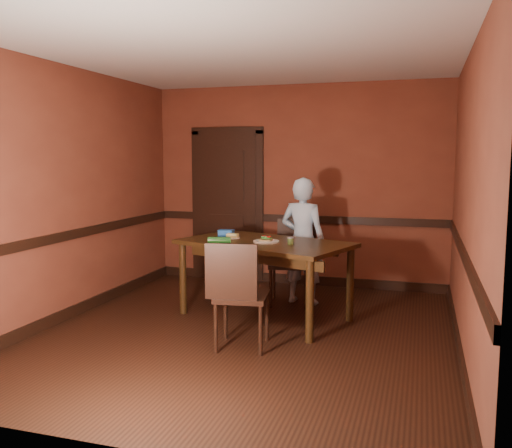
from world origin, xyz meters
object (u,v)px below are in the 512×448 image
Objects in this scene: dining_table at (265,279)px; chair_near at (242,294)px; food_tub at (226,233)px; chair_far at (290,263)px; sauce_jar at (291,241)px; person at (303,241)px; cheese_saucer at (233,236)px; sandwich_plate at (266,241)px.

dining_table is 1.80× the size of chair_near.
chair_far is at bearing 27.09° from food_tub.
chair_near is 12.72× the size of sauce_jar.
person reaches higher than chair_far.
dining_table is 0.62m from chair_far.
food_tub reaches higher than cheese_saucer.
chair_near is 5.99× the size of cheese_saucer.
person is 9.08× the size of cheese_saucer.
person reaches higher than food_tub.
person is at bearing 28.32° from food_tub.
person is at bearing 93.59° from sauce_jar.
dining_table is 0.44m from sandwich_plate.
chair_near is at bearing -67.32° from dining_table.
dining_table is 1.79× the size of chair_far.
person is 8.32× the size of food_tub.
chair_far reaches higher than food_tub.
sauce_jar is at bearing -26.30° from food_tub.
person is 19.29× the size of sauce_jar.
chair_far reaches higher than dining_table.
sandwich_plate is (-0.03, 0.89, 0.36)m from chair_near.
food_tub is at bearing -159.92° from chair_far.
dining_table is 0.82m from person.
sandwich_plate is at bearing -30.46° from food_tub.
sauce_jar is 0.92m from food_tub.
chair_near is at bearing -102.15° from chair_far.
dining_table is at bearing -26.18° from food_tub.
chair_near is 5.48× the size of food_tub.
food_tub is (-0.65, -0.37, 0.38)m from chair_far.
sauce_jar is at bearing -14.63° from sandwich_plate.
chair_near is (-0.07, -1.56, -0.00)m from chair_far.
sandwich_plate is at bearing -107.78° from chair_far.
chair_near is 1.22m from cheese_saucer.
person is 0.93m from food_tub.
chair_near reaches higher than sandwich_plate.
person is at bearing 41.43° from cheese_saucer.
sandwich_plate reaches higher than dining_table.
sauce_jar is at bearing -115.48° from chair_near.
chair_far reaches higher than cheese_saucer.
chair_near reaches higher than sauce_jar.
chair_near is 1.37m from food_tub.
chair_near is (0.06, -0.96, 0.08)m from dining_table.
person reaches higher than dining_table.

